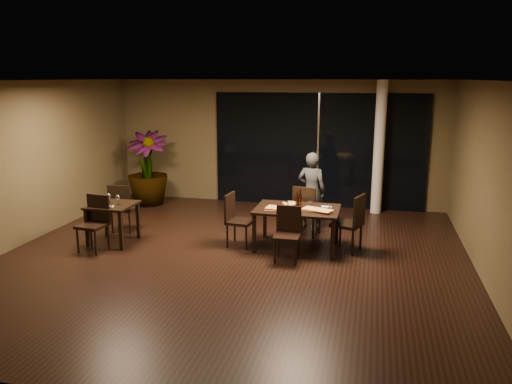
# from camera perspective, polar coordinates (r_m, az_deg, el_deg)

# --- Properties ---
(ground) EXTENTS (8.00, 8.00, 0.00)m
(ground) POSITION_cam_1_polar(r_m,az_deg,el_deg) (8.69, -2.76, -7.57)
(ground) COLOR black
(ground) RESTS_ON ground
(wall_back) EXTENTS (8.00, 0.10, 3.00)m
(wall_back) POSITION_cam_1_polar(r_m,az_deg,el_deg) (12.18, 2.47, 5.67)
(wall_back) COLOR brown
(wall_back) RESTS_ON ground
(wall_front) EXTENTS (8.00, 0.10, 3.00)m
(wall_front) POSITION_cam_1_polar(r_m,az_deg,el_deg) (4.66, -16.98, -7.01)
(wall_front) COLOR brown
(wall_front) RESTS_ON ground
(wall_left) EXTENTS (0.10, 8.00, 3.00)m
(wall_left) POSITION_cam_1_polar(r_m,az_deg,el_deg) (10.17, -25.38, 2.97)
(wall_left) COLOR brown
(wall_left) RESTS_ON ground
(wall_right) EXTENTS (0.10, 8.00, 3.00)m
(wall_right) POSITION_cam_1_polar(r_m,az_deg,el_deg) (8.16, 25.61, 0.74)
(wall_right) COLOR brown
(wall_right) RESTS_ON ground
(ceiling) EXTENTS (8.00, 8.00, 0.04)m
(ceiling) POSITION_cam_1_polar(r_m,az_deg,el_deg) (8.14, -3.00, 12.76)
(ceiling) COLOR white
(ceiling) RESTS_ON wall_back
(window_panel) EXTENTS (5.00, 0.06, 2.70)m
(window_panel) POSITION_cam_1_polar(r_m,az_deg,el_deg) (11.96, 7.10, 4.72)
(window_panel) COLOR black
(window_panel) RESTS_ON ground
(column) EXTENTS (0.24, 0.24, 3.00)m
(column) POSITION_cam_1_polar(r_m,az_deg,el_deg) (11.56, 13.88, 4.91)
(column) COLOR white
(column) RESTS_ON ground
(main_table) EXTENTS (1.50, 1.00, 0.75)m
(main_table) POSITION_cam_1_polar(r_m,az_deg,el_deg) (9.02, 4.73, -2.31)
(main_table) COLOR black
(main_table) RESTS_ON ground
(side_table) EXTENTS (0.80, 0.80, 0.75)m
(side_table) POSITION_cam_1_polar(r_m,az_deg,el_deg) (9.67, -16.10, -2.06)
(side_table) COLOR black
(side_table) RESTS_ON ground
(chair_main_far) EXTENTS (0.56, 0.56, 1.01)m
(chair_main_far) POSITION_cam_1_polar(r_m,az_deg,el_deg) (9.75, 5.74, -1.86)
(chair_main_far) COLOR black
(chair_main_far) RESTS_ON ground
(chair_main_near) EXTENTS (0.44, 0.44, 0.92)m
(chair_main_near) POSITION_cam_1_polar(r_m,az_deg,el_deg) (8.48, 3.65, -4.42)
(chair_main_near) COLOR black
(chair_main_near) RESTS_ON ground
(chair_main_left) EXTENTS (0.50, 0.50, 0.98)m
(chair_main_left) POSITION_cam_1_polar(r_m,az_deg,el_deg) (9.18, -2.33, -2.86)
(chair_main_left) COLOR black
(chair_main_left) RESTS_ON ground
(chair_main_right) EXTENTS (0.61, 0.61, 1.04)m
(chair_main_right) POSITION_cam_1_polar(r_m,az_deg,el_deg) (8.99, 10.91, -3.18)
(chair_main_right) COLOR black
(chair_main_right) RESTS_ON ground
(chair_side_far) EXTENTS (0.48, 0.48, 0.99)m
(chair_side_far) POSITION_cam_1_polar(r_m,az_deg,el_deg) (10.30, -15.05, -1.51)
(chair_side_far) COLOR black
(chair_side_far) RESTS_ON ground
(chair_side_near) EXTENTS (0.51, 0.51, 0.99)m
(chair_side_near) POSITION_cam_1_polar(r_m,az_deg,el_deg) (9.40, -17.91, -3.04)
(chair_side_near) COLOR black
(chair_side_near) RESTS_ON ground
(diner) EXTENTS (0.59, 0.45, 1.59)m
(diner) POSITION_cam_1_polar(r_m,az_deg,el_deg) (10.19, 6.36, 0.13)
(diner) COLOR #2D3032
(diner) RESTS_ON ground
(potted_plant) EXTENTS (1.13, 1.13, 1.79)m
(potted_plant) POSITION_cam_1_polar(r_m,az_deg,el_deg) (12.38, -12.31, 2.66)
(potted_plant) COLOR #244E1A
(potted_plant) RESTS_ON ground
(pizza_board_left) EXTENTS (0.66, 0.40, 0.01)m
(pizza_board_left) POSITION_cam_1_polar(r_m,az_deg,el_deg) (8.87, 3.03, -2.00)
(pizza_board_left) COLOR #4F2E19
(pizza_board_left) RESTS_ON main_table
(pizza_board_right) EXTENTS (0.56, 0.34, 0.01)m
(pizza_board_right) POSITION_cam_1_polar(r_m,az_deg,el_deg) (8.83, 7.02, -2.15)
(pizza_board_right) COLOR #422D15
(pizza_board_right) RESTS_ON main_table
(oblong_pizza_left) EXTENTS (0.57, 0.30, 0.02)m
(oblong_pizza_left) POSITION_cam_1_polar(r_m,az_deg,el_deg) (8.87, 3.03, -1.90)
(oblong_pizza_left) COLOR maroon
(oblong_pizza_left) RESTS_ON pizza_board_left
(oblong_pizza_right) EXTENTS (0.55, 0.40, 0.02)m
(oblong_pizza_right) POSITION_cam_1_polar(r_m,az_deg,el_deg) (8.83, 7.03, -2.05)
(oblong_pizza_right) COLOR #6D0A09
(oblong_pizza_right) RESTS_ON pizza_board_right
(round_pizza) EXTENTS (0.30, 0.30, 0.01)m
(round_pizza) POSITION_cam_1_polar(r_m,az_deg,el_deg) (9.29, 3.99, -1.33)
(round_pizza) COLOR red
(round_pizza) RESTS_ON main_table
(bottle_a) EXTENTS (0.07, 0.07, 0.30)m
(bottle_a) POSITION_cam_1_polar(r_m,az_deg,el_deg) (9.01, 4.72, -0.86)
(bottle_a) COLOR black
(bottle_a) RESTS_ON main_table
(bottle_b) EXTENTS (0.06, 0.06, 0.29)m
(bottle_b) POSITION_cam_1_polar(r_m,az_deg,el_deg) (8.98, 5.10, -0.93)
(bottle_b) COLOR black
(bottle_b) RESTS_ON main_table
(bottle_c) EXTENTS (0.07, 0.07, 0.32)m
(bottle_c) POSITION_cam_1_polar(r_m,az_deg,el_deg) (9.07, 5.07, -0.71)
(bottle_c) COLOR black
(bottle_c) RESTS_ON main_table
(tumbler_left) EXTENTS (0.08, 0.08, 0.10)m
(tumbler_left) POSITION_cam_1_polar(r_m,az_deg,el_deg) (9.06, 3.47, -1.42)
(tumbler_left) COLOR white
(tumbler_left) RESTS_ON main_table
(tumbler_right) EXTENTS (0.08, 0.08, 0.10)m
(tumbler_right) POSITION_cam_1_polar(r_m,az_deg,el_deg) (9.12, 6.16, -1.37)
(tumbler_right) COLOR white
(tumbler_right) RESTS_ON main_table
(napkin_near) EXTENTS (0.20, 0.14, 0.01)m
(napkin_near) POSITION_cam_1_polar(r_m,az_deg,el_deg) (8.82, 8.29, -2.21)
(napkin_near) COLOR white
(napkin_near) RESTS_ON main_table
(napkin_far) EXTENTS (0.19, 0.12, 0.01)m
(napkin_far) POSITION_cam_1_polar(r_m,az_deg,el_deg) (9.12, 8.05, -1.70)
(napkin_far) COLOR white
(napkin_far) RESTS_ON main_table
(wine_glass_a) EXTENTS (0.08, 0.08, 0.18)m
(wine_glass_a) POSITION_cam_1_polar(r_m,az_deg,el_deg) (9.69, -16.47, -0.73)
(wine_glass_a) COLOR white
(wine_glass_a) RESTS_ON side_table
(wine_glass_b) EXTENTS (0.08, 0.08, 0.18)m
(wine_glass_b) POSITION_cam_1_polar(r_m,az_deg,el_deg) (9.56, -15.51, -0.87)
(wine_glass_b) COLOR white
(wine_glass_b) RESTS_ON side_table
(side_napkin) EXTENTS (0.21, 0.17, 0.01)m
(side_napkin) POSITION_cam_1_polar(r_m,az_deg,el_deg) (9.44, -16.54, -1.62)
(side_napkin) COLOR white
(side_napkin) RESTS_ON side_table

